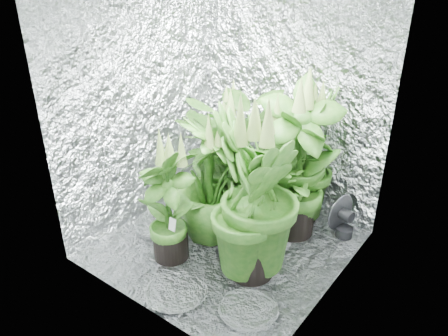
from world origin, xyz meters
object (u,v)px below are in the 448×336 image
plant_g (253,198)px  plant_e (261,172)px  plant_f (168,205)px  plant_b (298,163)px  plant_a (235,155)px  circulation_fan (343,219)px  plant_d (210,183)px  plant_c (301,158)px

plant_g → plant_e: bearing=116.5°
plant_f → plant_b: bearing=55.5°
plant_a → plant_g: bearing=-45.8°
circulation_fan → plant_g: bearing=-97.5°
plant_f → plant_a: bearing=89.3°
plant_g → plant_f: bearing=-160.8°
plant_a → circulation_fan: bearing=15.0°
plant_b → plant_d: size_ratio=1.27×
plant_a → plant_d: 0.39m
plant_e → plant_g: size_ratio=0.94×
plant_d → plant_g: (0.48, -0.17, 0.13)m
plant_a → plant_c: plant_c is taller
plant_g → plant_c: bearing=96.2°
plant_a → plant_e: bearing=-20.7°
plant_b → plant_d: 0.64m
plant_c → plant_f: (-0.46, -0.98, -0.11)m
circulation_fan → plant_e: bearing=-132.3°
plant_b → plant_c: plant_b is taller
plant_a → plant_b: plant_b is taller
plant_e → plant_c: bearing=70.3°
plant_d → circulation_fan: (0.78, 0.61, -0.31)m
plant_b → plant_e: (-0.20, -0.16, -0.07)m
plant_a → plant_d: size_ratio=1.18×
plant_b → plant_d: (-0.47, -0.42, -0.13)m
plant_g → plant_b: bearing=91.0°
plant_a → plant_e: 0.34m
plant_d → plant_g: plant_g is taller
plant_a → circulation_fan: (0.84, 0.22, -0.38)m
plant_a → plant_c: bearing=27.9°
plant_e → circulation_fan: (0.52, 0.35, -0.38)m
plant_b → plant_c: (-0.08, 0.20, -0.05)m
plant_a → plant_e: (0.32, -0.12, 0.00)m
plant_c → plant_f: size_ratio=1.25×
circulation_fan → plant_d: bearing=-128.2°
plant_b → circulation_fan: bearing=30.7°
plant_f → circulation_fan: bearing=48.7°
plant_d → plant_e: 0.38m
plant_e → plant_f: size_ratio=1.26×
plant_g → circulation_fan: bearing=68.7°
plant_g → circulation_fan: plant_g is taller
plant_b → plant_f: bearing=-124.5°
plant_d → plant_e: size_ratio=0.85×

